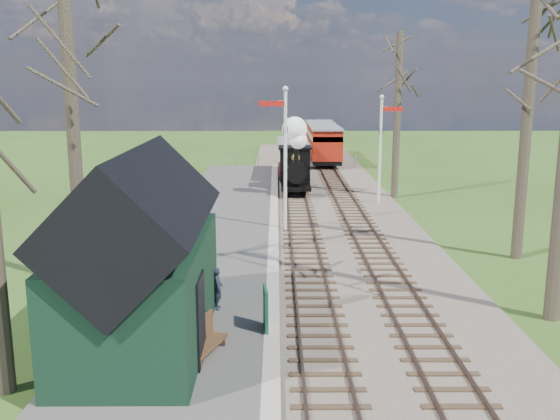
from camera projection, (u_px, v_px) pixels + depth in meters
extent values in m
ellipsoid|color=#385B23|center=(72.00, 265.00, 72.91)|extent=(57.60, 36.00, 16.20)
ellipsoid|color=#385B23|center=(364.00, 277.00, 78.68)|extent=(70.40, 44.00, 19.80)
ellipsoid|color=#385B23|center=(225.00, 254.00, 83.13)|extent=(64.00, 40.00, 18.00)
cube|color=brown|center=(322.00, 204.00, 32.83)|extent=(8.00, 60.00, 0.10)
cube|color=brown|center=(287.00, 202.00, 32.80)|extent=(0.07, 60.00, 0.12)
cube|color=brown|center=(306.00, 202.00, 32.80)|extent=(0.07, 60.00, 0.12)
cube|color=#38281C|center=(297.00, 203.00, 32.81)|extent=(1.60, 60.00, 0.09)
cube|color=brown|center=(337.00, 202.00, 32.81)|extent=(0.07, 60.00, 0.12)
cube|color=brown|center=(356.00, 202.00, 32.82)|extent=(0.07, 60.00, 0.12)
cube|color=#38281C|center=(346.00, 203.00, 32.83)|extent=(1.60, 60.00, 0.09)
cube|color=#474442|center=(216.00, 242.00, 24.96)|extent=(5.00, 44.00, 0.20)
cube|color=#B2AD9E|center=(273.00, 242.00, 24.97)|extent=(0.40, 44.00, 0.21)
cube|color=black|center=(142.00, 292.00, 14.88)|extent=(3.00, 6.00, 2.60)
cube|color=black|center=(138.00, 217.00, 14.50)|extent=(3.25, 6.30, 3.25)
cube|color=black|center=(201.00, 320.00, 13.97)|extent=(0.06, 1.20, 2.00)
cylinder|color=silver|center=(285.00, 163.00, 26.34)|extent=(0.14, 0.14, 6.00)
sphere|color=silver|center=(286.00, 89.00, 25.70)|extent=(0.24, 0.24, 0.24)
cube|color=#B7140F|center=(272.00, 104.00, 25.82)|extent=(1.10, 0.08, 0.22)
cube|color=black|center=(285.00, 130.00, 26.05)|extent=(0.18, 0.06, 0.30)
cylinder|color=silver|center=(380.00, 153.00, 32.29)|extent=(0.14, 0.14, 5.50)
sphere|color=silver|center=(382.00, 97.00, 31.70)|extent=(0.24, 0.24, 0.24)
cube|color=#B7140F|center=(392.00, 109.00, 31.83)|extent=(1.10, 0.08, 0.22)
cube|color=black|center=(381.00, 131.00, 32.05)|extent=(0.18, 0.06, 0.30)
cylinder|color=#382D23|center=(72.00, 112.00, 18.94)|extent=(0.41, 0.41, 11.00)
cylinder|color=#382D23|center=(527.00, 122.00, 22.06)|extent=(0.40, 0.40, 10.00)
cylinder|color=#382D23|center=(397.00, 117.00, 33.89)|extent=(0.39, 0.39, 9.00)
cube|color=slate|center=(295.00, 158.00, 46.38)|extent=(12.60, 0.02, 0.01)
cube|color=slate|center=(295.00, 162.00, 46.44)|extent=(12.60, 0.02, 0.02)
cylinder|color=slate|center=(295.00, 161.00, 46.43)|extent=(0.08, 0.08, 1.00)
cube|color=black|center=(295.00, 184.00, 35.61)|extent=(1.64, 3.85, 0.24)
cylinder|color=black|center=(296.00, 170.00, 34.86)|extent=(1.06, 2.50, 1.06)
cube|color=black|center=(295.00, 164.00, 36.54)|extent=(1.73, 1.54, 1.92)
cylinder|color=black|center=(296.00, 157.00, 33.74)|extent=(0.27, 0.27, 0.77)
sphere|color=gold|center=(296.00, 158.00, 35.01)|extent=(0.50, 0.50, 0.50)
sphere|color=white|center=(298.00, 140.00, 33.56)|extent=(0.96, 0.96, 0.96)
sphere|color=white|center=(295.00, 129.00, 33.53)|extent=(1.35, 1.35, 1.35)
cylinder|color=black|center=(287.00, 189.00, 34.50)|extent=(0.10, 0.62, 0.62)
cylinder|color=black|center=(305.00, 189.00, 34.51)|extent=(0.10, 0.62, 0.62)
cube|color=black|center=(293.00, 170.00, 41.50)|extent=(1.83, 6.73, 0.29)
cube|color=maroon|center=(293.00, 162.00, 41.38)|extent=(1.92, 6.73, 0.87)
cube|color=beige|center=(293.00, 149.00, 41.20)|extent=(1.92, 6.73, 0.87)
cube|color=slate|center=(293.00, 142.00, 41.10)|extent=(2.02, 6.93, 0.12)
cube|color=black|center=(325.00, 159.00, 47.34)|extent=(2.08, 5.47, 0.33)
cube|color=maroon|center=(325.00, 150.00, 47.20)|extent=(2.19, 5.47, 0.98)
cube|color=beige|center=(325.00, 137.00, 47.00)|extent=(2.19, 5.47, 0.98)
cube|color=slate|center=(325.00, 130.00, 46.89)|extent=(2.30, 5.68, 0.13)
cube|color=black|center=(320.00, 150.00, 52.72)|extent=(2.08, 5.47, 0.33)
cube|color=maroon|center=(320.00, 143.00, 52.59)|extent=(2.19, 5.47, 0.98)
cube|color=beige|center=(320.00, 131.00, 52.38)|extent=(2.19, 5.47, 0.98)
cube|color=slate|center=(320.00, 124.00, 52.27)|extent=(2.30, 5.68, 0.13)
cube|color=#104C2F|center=(266.00, 309.00, 15.88)|extent=(0.15, 0.76, 1.10)
cube|color=silver|center=(268.00, 309.00, 15.88)|extent=(0.08, 0.65, 0.90)
cube|color=#4B301A|center=(206.00, 346.00, 14.40)|extent=(0.90, 1.56, 0.06)
cube|color=#4B301A|center=(198.00, 333.00, 14.41)|extent=(0.55, 1.43, 0.64)
cube|color=#4B301A|center=(210.00, 364.00, 13.80)|extent=(0.06, 0.06, 0.21)
cube|color=#4B301A|center=(202.00, 340.00, 15.06)|extent=(0.06, 0.06, 0.21)
imported|color=black|center=(218.00, 288.00, 17.30)|extent=(0.31, 0.45, 1.20)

